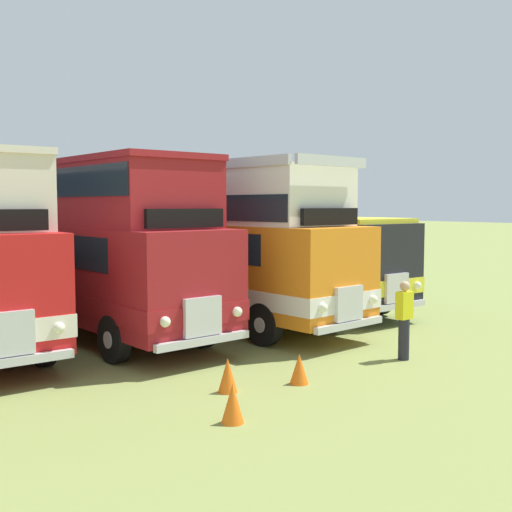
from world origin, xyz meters
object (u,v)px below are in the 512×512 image
at_px(bus_third_in_row, 89,239).
at_px(bus_fifth_in_row, 274,253).
at_px(bus_fourth_in_row, 198,239).
at_px(cone_mid_row, 228,375).
at_px(marshal_person, 404,320).
at_px(cone_far_end, 233,403).
at_px(cone_near_end, 299,369).

relative_size(bus_third_in_row, bus_fifth_in_row, 0.97).
bearing_deg(bus_fourth_in_row, cone_mid_row, -119.37).
bearing_deg(bus_fifth_in_row, cone_mid_row, -134.68).
bearing_deg(bus_third_in_row, marshal_person, -60.96).
distance_m(bus_third_in_row, bus_fourth_in_row, 3.40).
distance_m(bus_third_in_row, marshal_person, 8.47).
relative_size(bus_third_in_row, cone_far_end, 16.46).
xyz_separation_m(bus_fifth_in_row, cone_far_end, (-8.08, -8.63, -1.44)).
bearing_deg(bus_fourth_in_row, bus_third_in_row, 178.27).
bearing_deg(bus_fourth_in_row, cone_near_end, -108.68).
bearing_deg(marshal_person, cone_far_end, -170.33).
bearing_deg(cone_near_end, cone_mid_row, 163.65).
height_order(cone_mid_row, cone_far_end, same).
bearing_deg(cone_mid_row, cone_far_end, -123.23).
relative_size(bus_fifth_in_row, marshal_person, 6.15).
distance_m(bus_fourth_in_row, cone_near_end, 7.81).
height_order(bus_fifth_in_row, cone_mid_row, bus_fifth_in_row).
distance_m(cone_mid_row, marshal_person, 4.48).
distance_m(cone_near_end, marshal_person, 3.11).
relative_size(cone_near_end, cone_far_end, 0.92).
bearing_deg(cone_mid_row, marshal_person, -5.75).
bearing_deg(bus_third_in_row, bus_fourth_in_row, -1.73).
xyz_separation_m(bus_third_in_row, cone_near_end, (0.99, -7.23, -2.18)).
distance_m(cone_mid_row, cone_far_end, 1.61).
bearing_deg(bus_fourth_in_row, bus_fifth_in_row, 9.18).
xyz_separation_m(cone_far_end, marshal_person, (5.31, 0.90, 0.57)).
xyz_separation_m(bus_fourth_in_row, bus_fifth_in_row, (3.41, 0.55, -0.61)).
bearing_deg(bus_fifth_in_row, bus_fourth_in_row, -170.82).
bearing_deg(bus_fourth_in_row, marshal_person, -84.92).
bearing_deg(bus_fifth_in_row, cone_near_end, -127.16).
relative_size(bus_fourth_in_row, cone_near_end, 20.00).
relative_size(bus_fourth_in_row, cone_far_end, 18.42).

